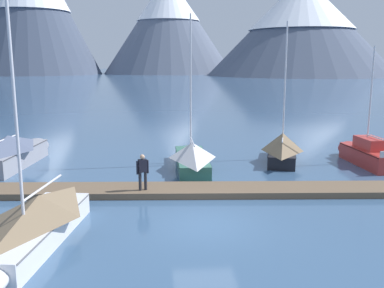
{
  "coord_description": "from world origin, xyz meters",
  "views": [
    {
      "loc": [
        -1.91,
        -15.38,
        6.17
      ],
      "look_at": [
        0.0,
        6.0,
        2.0
      ],
      "focal_mm": 39.96,
      "sensor_mm": 36.0,
      "label": 1
    }
  ],
  "objects_px": {
    "sailboat_mid_dock_starboard": "(282,147)",
    "sailboat_far_berth": "(367,153)",
    "person_on_dock": "(143,170)",
    "sailboat_mid_dock_port": "(192,155)",
    "sailboat_second_berth": "(31,225)",
    "sailboat_nearest_berth": "(15,150)"
  },
  "relations": [
    {
      "from": "sailboat_mid_dock_starboard",
      "to": "sailboat_far_berth",
      "type": "height_order",
      "value": "sailboat_mid_dock_starboard"
    },
    {
      "from": "person_on_dock",
      "to": "sailboat_mid_dock_port",
      "type": "bearing_deg",
      "value": 61.89
    },
    {
      "from": "sailboat_second_berth",
      "to": "sailboat_mid_dock_port",
      "type": "distance_m",
      "value": 12.01
    },
    {
      "from": "sailboat_far_berth",
      "to": "sailboat_mid_dock_port",
      "type": "bearing_deg",
      "value": -178.91
    },
    {
      "from": "sailboat_nearest_berth",
      "to": "sailboat_far_berth",
      "type": "relative_size",
      "value": 1.1
    },
    {
      "from": "sailboat_second_berth",
      "to": "person_on_dock",
      "type": "relative_size",
      "value": 5.51
    },
    {
      "from": "sailboat_second_berth",
      "to": "sailboat_mid_dock_port",
      "type": "relative_size",
      "value": 1.05
    },
    {
      "from": "sailboat_second_berth",
      "to": "sailboat_mid_dock_starboard",
      "type": "xyz_separation_m",
      "value": [
        12.19,
        11.6,
        0.12
      ]
    },
    {
      "from": "sailboat_mid_dock_port",
      "to": "sailboat_nearest_berth",
      "type": "bearing_deg",
      "value": 171.14
    },
    {
      "from": "sailboat_nearest_berth",
      "to": "sailboat_mid_dock_port",
      "type": "distance_m",
      "value": 10.65
    },
    {
      "from": "sailboat_mid_dock_port",
      "to": "sailboat_far_berth",
      "type": "bearing_deg",
      "value": 1.09
    },
    {
      "from": "sailboat_mid_dock_starboard",
      "to": "sailboat_far_berth",
      "type": "relative_size",
      "value": 1.21
    },
    {
      "from": "sailboat_nearest_berth",
      "to": "sailboat_mid_dock_starboard",
      "type": "distance_m",
      "value": 16.36
    },
    {
      "from": "sailboat_second_berth",
      "to": "sailboat_mid_dock_starboard",
      "type": "distance_m",
      "value": 16.83
    },
    {
      "from": "sailboat_second_berth",
      "to": "sailboat_far_berth",
      "type": "bearing_deg",
      "value": 31.28
    },
    {
      "from": "person_on_dock",
      "to": "sailboat_far_berth",
      "type": "bearing_deg",
      "value": 21.44
    },
    {
      "from": "sailboat_mid_dock_port",
      "to": "sailboat_second_berth",
      "type": "bearing_deg",
      "value": -121.91
    },
    {
      "from": "sailboat_nearest_berth",
      "to": "sailboat_far_berth",
      "type": "xyz_separation_m",
      "value": [
        21.29,
        -1.44,
        -0.26
      ]
    },
    {
      "from": "sailboat_mid_dock_port",
      "to": "sailboat_far_berth",
      "type": "height_order",
      "value": "sailboat_mid_dock_port"
    },
    {
      "from": "sailboat_mid_dock_starboard",
      "to": "sailboat_second_berth",
      "type": "bearing_deg",
      "value": -136.42
    },
    {
      "from": "sailboat_far_berth",
      "to": "sailboat_second_berth",
      "type": "bearing_deg",
      "value": -148.72
    },
    {
      "from": "sailboat_mid_dock_port",
      "to": "person_on_dock",
      "type": "bearing_deg",
      "value": -118.11
    }
  ]
}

